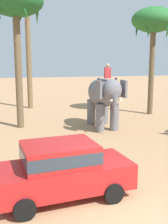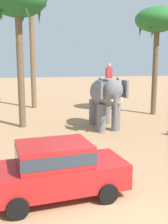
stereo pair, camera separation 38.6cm
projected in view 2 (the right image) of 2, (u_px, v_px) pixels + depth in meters
name	position (u px, v px, depth m)	size (l,w,h in m)	color
car_sedan_foreground	(56.00, 168.00, 8.31)	(4.26, 2.21, 1.70)	red
elephant_with_mahout	(105.00, 96.00, 16.63)	(1.63, 3.87, 3.88)	slate
palm_tree_behind_elephant	(18.00, 5.00, 16.00)	(3.20, 3.20, 8.28)	brown
palm_tree_near_hut	(157.00, 23.00, 20.08)	(3.20, 3.20, 7.81)	brown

